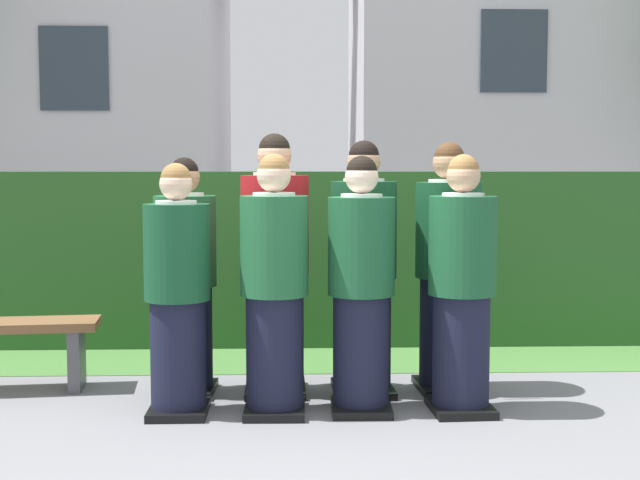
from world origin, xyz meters
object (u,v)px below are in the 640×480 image
at_px(student_front_row_2, 361,291).
at_px(student_rear_row_0, 186,282).
at_px(student_rear_row_2, 363,274).
at_px(student_in_red_blazer, 275,270).
at_px(student_front_row_0, 177,296).
at_px(student_front_row_3, 462,290).
at_px(student_front_row_1, 274,291).
at_px(student_rear_row_3, 448,273).

relative_size(student_front_row_2, student_rear_row_0, 1.00).
bearing_deg(student_rear_row_2, student_in_red_blazer, 177.07).
height_order(student_front_row_0, student_front_row_2, student_front_row_2).
distance_m(student_front_row_0, student_front_row_3, 1.74).
distance_m(student_front_row_2, student_in_red_blazer, 0.71).
bearing_deg(student_front_row_0, student_rear_row_0, 91.03).
bearing_deg(student_front_row_2, student_front_row_1, -175.97).
relative_size(student_front_row_1, student_rear_row_2, 0.94).
distance_m(student_front_row_0, student_rear_row_2, 1.26).
height_order(student_front_row_1, student_rear_row_3, student_rear_row_3).
relative_size(student_front_row_0, student_front_row_2, 0.97).
height_order(student_in_red_blazer, student_rear_row_2, student_in_red_blazer).
relative_size(student_front_row_0, student_front_row_3, 0.97).
distance_m(student_rear_row_2, student_rear_row_3, 0.58).
bearing_deg(student_front_row_3, student_in_red_blazer, 156.91).
distance_m(student_front_row_1, student_front_row_3, 1.15).
height_order(student_rear_row_0, student_rear_row_3, student_rear_row_3).
distance_m(student_front_row_3, student_rear_row_2, 0.73).
xyz_separation_m(student_front_row_0, student_in_red_blazer, (0.58, 0.49, 0.10)).
bearing_deg(student_front_row_1, student_front_row_0, 179.51).
xyz_separation_m(student_front_row_1, student_rear_row_3, (1.16, 0.52, 0.04)).
bearing_deg(student_rear_row_2, student_front_row_1, -141.45).
relative_size(student_front_row_1, student_rear_row_0, 1.01).
relative_size(student_front_row_0, student_rear_row_3, 0.92).
bearing_deg(student_front_row_2, student_front_row_3, -3.29).
bearing_deg(student_front_row_3, student_rear_row_2, 140.79).
relative_size(student_front_row_0, student_front_row_1, 0.96).
xyz_separation_m(student_front_row_2, student_front_row_3, (0.62, -0.04, 0.00)).
height_order(student_in_red_blazer, student_rear_row_3, student_in_red_blazer).
bearing_deg(student_rear_row_0, student_rear_row_3, 0.89).
bearing_deg(student_rear_row_0, student_in_red_blazer, 0.67).
relative_size(student_in_red_blazer, student_rear_row_3, 1.03).
xyz_separation_m(student_in_red_blazer, student_rear_row_2, (0.59, -0.03, -0.02)).
xyz_separation_m(student_front_row_0, student_front_row_2, (1.12, 0.03, 0.02)).
distance_m(student_front_row_0, student_rear_row_3, 1.82).
bearing_deg(student_rear_row_0, student_front_row_2, -21.70).
relative_size(student_rear_row_2, student_rear_row_3, 1.01).
bearing_deg(student_front_row_0, student_front_row_3, -0.09).
bearing_deg(student_rear_row_2, student_front_row_2, -96.61).
xyz_separation_m(student_in_red_blazer, student_rear_row_3, (1.16, 0.02, -0.03)).
xyz_separation_m(student_front_row_0, student_rear_row_2, (1.17, 0.46, 0.07)).
bearing_deg(student_front_row_3, student_front_row_0, 179.91).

